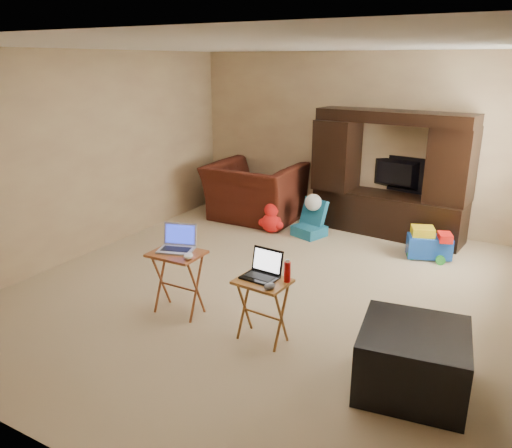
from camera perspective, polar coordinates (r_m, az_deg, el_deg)
The scene contains 19 objects.
floor at distance 5.49m, azimuth 1.03°, elevation -7.38°, with size 5.50×5.50×0.00m, color #C7AE8A.
ceiling at distance 4.95m, azimuth 1.20°, elevation 19.70°, with size 5.50×5.50×0.00m, color silver.
wall_back at distance 7.57m, azimuth 11.11°, elevation 9.36°, with size 5.00×5.00×0.00m, color tan.
wall_front at distance 3.05m, azimuth -24.17°, elevation -5.04°, with size 5.00×5.00×0.00m, color tan.
wall_left at distance 6.61m, azimuth -18.55°, elevation 7.51°, with size 5.50×5.50×0.00m, color tan.
entertainment_center at distance 7.19m, azimuth 15.07°, elevation 5.50°, with size 2.12×0.53×1.73m, color black.
television at distance 7.39m, azimuth 15.46°, elevation 5.52°, with size 0.88×0.12×0.51m, color black.
recliner at distance 7.71m, azimuth -0.15°, elevation 3.67°, with size 1.34×1.17×0.87m, color #4A180F.
child_rocker at distance 7.04m, azimuth 6.14°, elevation 0.65°, with size 0.39×0.45×0.52m, color #176083, non-canonical shape.
plush_toy at distance 7.16m, azimuth 1.78°, elevation 0.74°, with size 0.40×0.33×0.44m, color red, non-canonical shape.
push_toy at distance 6.59m, azimuth 19.21°, elevation -2.06°, with size 0.54×0.38×0.40m, color #164AB4, non-canonical shape.
ottoman at distance 4.02m, azimuth 17.45°, elevation -14.60°, with size 0.77×0.77×0.49m, color black.
tray_table_left at distance 4.93m, azimuth -8.87°, elevation -6.66°, with size 0.49×0.39×0.63m, color #A14F27.
tray_table_right at distance 4.43m, azimuth 0.74°, elevation -9.86°, with size 0.44×0.36×0.58m, color #995F25.
laptop_left at distance 4.80m, azimuth -9.19°, elevation -1.72°, with size 0.33×0.27×0.24m, color #AAABAF.
laptop_right at distance 4.28m, azimuth 0.42°, elevation -4.79°, with size 0.30×0.25×0.24m, color black.
mouse_left at distance 4.64m, azimuth -7.75°, elevation -3.64°, with size 0.08×0.13×0.05m, color silver.
mouse_right at distance 4.14m, azimuth 1.56°, elevation -7.12°, with size 0.07×0.12×0.05m, color #45454A.
water_bottle at distance 4.25m, azimuth 3.59°, elevation -5.49°, with size 0.06×0.06×0.18m, color #BB0B0C.
Camera 1 is at (2.33, -4.37, 2.37)m, focal length 35.00 mm.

